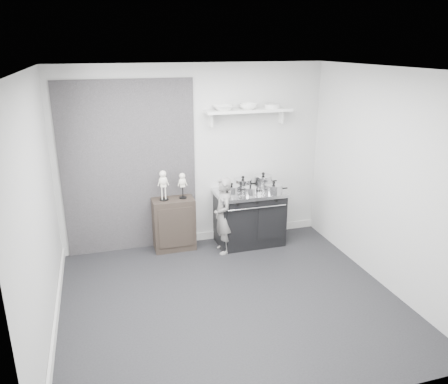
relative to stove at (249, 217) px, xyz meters
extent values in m
plane|color=black|center=(-0.77, -1.48, -0.42)|extent=(4.00, 4.00, 0.00)
cube|color=#B8B9B6|center=(-0.77, 0.32, 0.93)|extent=(4.00, 0.02, 2.70)
cube|color=#B8B9B6|center=(-0.77, -3.28, 0.93)|extent=(4.00, 0.02, 2.70)
cube|color=#B8B9B6|center=(-2.77, -1.48, 0.93)|extent=(0.02, 3.60, 2.70)
cube|color=#B8B9B6|center=(1.23, -1.48, 0.93)|extent=(0.02, 3.60, 2.70)
cube|color=silver|center=(-0.77, -1.48, 2.28)|extent=(4.00, 3.60, 0.02)
cube|color=black|center=(-1.72, 0.31, 0.83)|extent=(1.90, 0.02, 2.50)
cube|color=silver|center=(0.23, 0.30, -0.36)|extent=(2.00, 0.03, 0.12)
cube|color=silver|center=(-2.75, -1.48, -0.36)|extent=(0.03, 3.60, 0.12)
cube|color=silver|center=(0.03, 0.19, 1.60)|extent=(1.30, 0.26, 0.04)
cube|color=silver|center=(-0.52, 0.26, 1.48)|extent=(0.03, 0.12, 0.20)
cube|color=silver|center=(0.58, 0.26, 1.48)|extent=(0.03, 0.12, 0.20)
cube|color=black|center=(0.00, 0.00, -0.03)|extent=(0.99, 0.59, 0.79)
cube|color=silver|center=(0.00, 0.00, 0.39)|extent=(1.05, 0.63, 0.05)
cube|color=black|center=(-0.24, -0.29, -0.01)|extent=(0.42, 0.02, 0.52)
cube|color=black|center=(0.24, -0.29, -0.01)|extent=(0.42, 0.02, 0.52)
cylinder|color=silver|center=(0.00, -0.32, 0.27)|extent=(0.89, 0.02, 0.02)
cylinder|color=black|center=(-0.30, -0.31, 0.35)|extent=(0.04, 0.03, 0.04)
cylinder|color=black|center=(0.00, -0.31, 0.35)|extent=(0.04, 0.03, 0.04)
cylinder|color=black|center=(0.30, -0.31, 0.35)|extent=(0.04, 0.03, 0.04)
cube|color=black|center=(-1.15, 0.13, -0.03)|extent=(0.61, 0.35, 0.79)
imported|color=gray|center=(-0.47, -0.18, 0.15)|extent=(0.28, 0.42, 1.15)
cylinder|color=silver|center=(-0.32, -0.10, 0.49)|extent=(0.23, 0.23, 0.14)
cylinder|color=silver|center=(-0.32, -0.10, 0.56)|extent=(0.24, 0.24, 0.01)
sphere|color=black|center=(-0.32, -0.10, 0.59)|extent=(0.04, 0.04, 0.04)
cylinder|color=black|center=(-0.17, -0.10, 0.49)|extent=(0.10, 0.02, 0.02)
cylinder|color=silver|center=(-0.07, 0.13, 0.49)|extent=(0.26, 0.26, 0.15)
cylinder|color=silver|center=(-0.07, 0.13, 0.57)|extent=(0.27, 0.27, 0.01)
sphere|color=black|center=(-0.07, 0.13, 0.60)|extent=(0.05, 0.05, 0.05)
cylinder|color=black|center=(0.10, 0.13, 0.49)|extent=(0.10, 0.02, 0.02)
cylinder|color=silver|center=(0.25, 0.11, 0.51)|extent=(0.27, 0.27, 0.18)
cylinder|color=silver|center=(0.25, 0.11, 0.61)|extent=(0.28, 0.28, 0.02)
sphere|color=black|center=(0.25, 0.11, 0.64)|extent=(0.05, 0.05, 0.05)
cylinder|color=black|center=(0.43, 0.11, 0.51)|extent=(0.10, 0.02, 0.02)
cylinder|color=silver|center=(0.30, -0.19, 0.48)|extent=(0.26, 0.26, 0.13)
cylinder|color=silver|center=(0.30, -0.19, 0.55)|extent=(0.27, 0.27, 0.01)
sphere|color=black|center=(0.30, -0.19, 0.58)|extent=(0.05, 0.05, 0.05)
cylinder|color=black|center=(0.47, -0.19, 0.48)|extent=(0.10, 0.02, 0.02)
cylinder|color=silver|center=(-0.06, -0.18, 0.48)|extent=(0.18, 0.18, 0.12)
cylinder|color=silver|center=(-0.06, -0.18, 0.54)|extent=(0.18, 0.18, 0.01)
sphere|color=black|center=(-0.06, -0.18, 0.56)|extent=(0.03, 0.03, 0.03)
cylinder|color=black|center=(0.07, -0.18, 0.48)|extent=(0.10, 0.02, 0.02)
imported|color=white|center=(-0.36, 0.19, 1.65)|extent=(0.29, 0.29, 0.07)
imported|color=white|center=(0.02, 0.19, 1.66)|extent=(0.26, 0.26, 0.08)
cylinder|color=silver|center=(0.39, 0.19, 1.65)|extent=(0.23, 0.23, 0.06)
camera|label=1|loc=(-2.15, -5.85, 2.52)|focal=35.00mm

